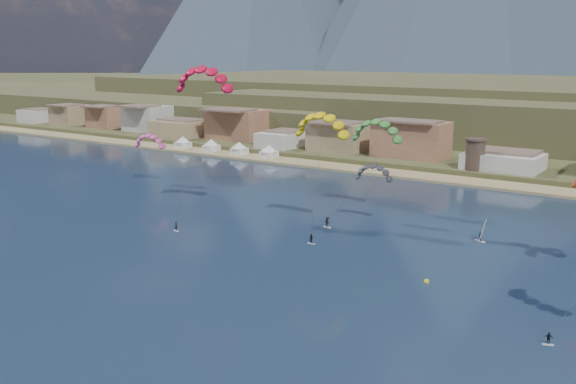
{
  "coord_description": "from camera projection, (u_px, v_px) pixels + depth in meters",
  "views": [
    {
      "loc": [
        59.91,
        -55.37,
        33.11
      ],
      "look_at": [
        0.0,
        32.0,
        10.0
      ],
      "focal_mm": 39.96,
      "sensor_mm": 36.0,
      "label": 1
    }
  ],
  "objects": [
    {
      "name": "beach",
      "position": [
        445.0,
        179.0,
        170.14
      ],
      "size": [
        2200.0,
        12.0,
        0.9
      ],
      "color": "tan",
      "rests_on": "ground"
    },
    {
      "name": "ground",
      "position": [
        152.0,
        308.0,
        84.77
      ],
      "size": [
        2400.0,
        2400.0,
        0.0
      ],
      "primitive_type": "plane",
      "color": "#0E1C32",
      "rests_on": "ground"
    },
    {
      "name": "kitesurfer_red",
      "position": [
        204.0,
        75.0,
        126.58
      ],
      "size": [
        13.21,
        16.96,
        32.24
      ],
      "color": "silver",
      "rests_on": "ground"
    },
    {
      "name": "watchtower",
      "position": [
        475.0,
        154.0,
        172.52
      ],
      "size": [
        5.82,
        5.82,
        8.6
      ],
      "color": "#47382D",
      "rests_on": "ground"
    },
    {
      "name": "buoy",
      "position": [
        427.0,
        281.0,
        94.23
      ],
      "size": [
        0.8,
        0.8,
        0.8
      ],
      "color": "yellow",
      "rests_on": "ground"
    },
    {
      "name": "town",
      "position": [
        344.0,
        133.0,
        203.48
      ],
      "size": [
        400.0,
        24.0,
        12.0
      ],
      "color": "silver",
      "rests_on": "ground"
    },
    {
      "name": "kitesurfer_yellow",
      "position": [
        322.0,
        121.0,
        119.27
      ],
      "size": [
        11.52,
        12.95,
        23.94
      ],
      "color": "silver",
      "rests_on": "ground"
    },
    {
      "name": "windsurfer",
      "position": [
        481.0,
        235.0,
        114.47
      ],
      "size": [
        2.37,
        2.46,
        3.84
      ],
      "color": "silver",
      "rests_on": "ground"
    },
    {
      "name": "distant_kite_dark",
      "position": [
        374.0,
        169.0,
        125.32
      ],
      "size": [
        8.19,
        6.22,
        13.9
      ],
      "color": "#262626",
      "rests_on": "ground"
    },
    {
      "name": "beach_tents",
      "position": [
        224.0,
        144.0,
        211.53
      ],
      "size": [
        43.4,
        6.4,
        5.0
      ],
      "color": "white",
      "rests_on": "ground"
    },
    {
      "name": "distant_kite_pink",
      "position": [
        149.0,
        138.0,
        163.73
      ],
      "size": [
        9.27,
        6.8,
        14.91
      ],
      "color": "#262626",
      "rests_on": "ground"
    },
    {
      "name": "kitesurfer_green",
      "position": [
        376.0,
        128.0,
        131.93
      ],
      "size": [
        11.57,
        19.26,
        23.3
      ],
      "color": "silver",
      "rests_on": "ground"
    }
  ]
}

